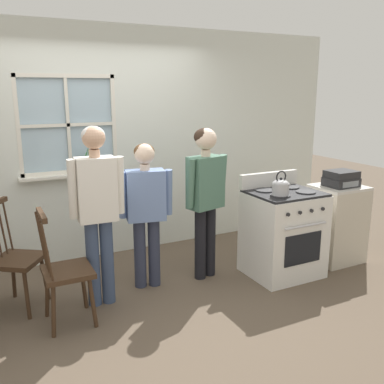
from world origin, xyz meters
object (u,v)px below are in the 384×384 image
Objects in this scene: chair_near_stove at (65,272)px; potted_plant at (88,165)px; person_adult_right at (206,188)px; side_counter at (336,223)px; kettle at (281,187)px; person_elderly_left at (97,201)px; chair_by_window at (15,260)px; stereo at (341,179)px; person_teen_center at (146,203)px; stove at (283,232)px.

potted_plant is at bearing -22.25° from chair_near_stove.
person_adult_right is 1.78× the size of side_counter.
kettle is 1.14m from side_counter.
side_counter is (2.74, -0.20, -0.55)m from person_elderly_left.
chair_by_window is 1.94m from person_adult_right.
potted_plant reaches higher than chair_by_window.
potted_plant is 2.95m from side_counter.
stereo is at bearing -89.86° from chair_near_stove.
person_teen_center is 2.29m from side_counter.
person_adult_right is at bearing -48.15° from potted_plant.
person_adult_right is (0.64, -0.07, 0.10)m from person_teen_center.
stove reaches higher than chair_near_stove.
kettle reaches higher than stereo.
kettle reaches higher than chair_near_stove.
person_adult_right is 5.32× the size of potted_plant.
person_adult_right reaches higher than chair_by_window.
side_counter is at bearing -63.06° from chair_by_window.
chair_by_window is 3.49m from side_counter.
chair_by_window is at bearing 171.91° from stereo.
person_adult_right reaches higher than stereo.
person_teen_center is 2.26m from stereo.
kettle is 0.98m from stereo.
side_counter is (2.54, -1.35, -0.69)m from potted_plant.
person_elderly_left is 6.75× the size of kettle.
side_counter is at bearing 1.92° from stove.
kettle reaches higher than stove.
chair_by_window is 1.44m from potted_plant.
chair_by_window is 4.11× the size of kettle.
potted_plant is (0.57, 1.35, 0.67)m from chair_near_stove.
person_elderly_left is at bearing -59.54° from chair_near_stove.
chair_near_stove is at bearing -146.07° from person_teen_center.
kettle is 0.73× the size of stereo.
stove is at bearing -36.40° from person_adult_right.
stereo reaches higher than side_counter.
person_elderly_left is 4.90× the size of stereo.
person_adult_right is at bearing 158.05° from stove.
stove is at bearing -38.44° from potted_plant.
potted_plant is at bearing 152.01° from side_counter.
stove is at bearing -3.39° from person_elderly_left.
potted_plant is at bearing 141.56° from stove.
stereo reaches higher than chair_by_window.
potted_plant reaches higher than kettle.
side_counter is (1.59, -0.29, -0.53)m from person_adult_right.
kettle is at bearing -69.51° from chair_by_window.
chair_near_stove is 0.94× the size of stove.
potted_plant is 0.88× the size of stereo.
chair_near_stove is at bearing 179.39° from stove.
kettle is (1.25, -0.52, 0.14)m from person_teen_center.
person_teen_center is 0.92× the size of person_adult_right.
stove is (1.42, -0.38, -0.41)m from person_teen_center.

